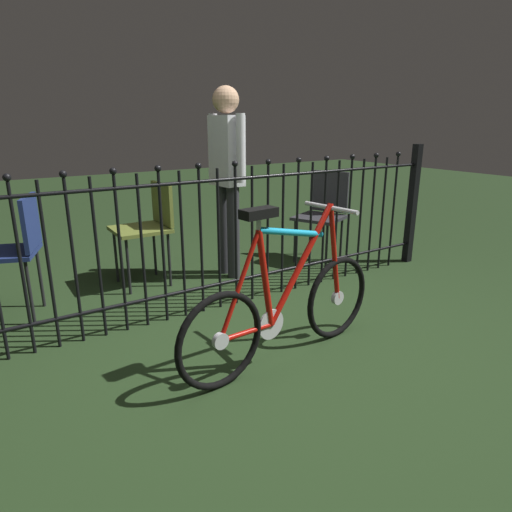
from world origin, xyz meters
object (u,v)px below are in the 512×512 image
(bicycle, at_px, (285,306))
(chair_olive, at_px, (149,222))
(chair_charcoal, at_px, (323,208))
(person_visitor, at_px, (227,167))
(chair_navy, at_px, (16,244))

(bicycle, xyz_separation_m, chair_olive, (-0.19, 1.69, 0.20))
(chair_olive, relative_size, chair_charcoal, 0.98)
(chair_olive, distance_m, person_visitor, 0.82)
(chair_charcoal, relative_size, person_visitor, 0.54)
(person_visitor, bearing_deg, bicycle, -107.48)
(bicycle, distance_m, chair_charcoal, 2.08)
(chair_charcoal, xyz_separation_m, person_visitor, (-1.04, 0.09, 0.45))
(chair_charcoal, height_order, person_visitor, person_visitor)
(chair_navy, distance_m, chair_charcoal, 2.72)
(person_visitor, bearing_deg, chair_navy, 179.97)
(bicycle, distance_m, chair_navy, 1.94)
(chair_navy, relative_size, chair_olive, 1.02)
(chair_olive, bearing_deg, person_visitor, -15.71)
(bicycle, relative_size, chair_charcoal, 1.66)
(chair_navy, relative_size, chair_charcoal, 0.99)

